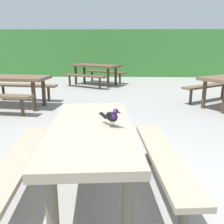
{
  "coord_description": "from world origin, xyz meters",
  "views": [
    {
      "loc": [
        -0.09,
        -2.03,
        1.48
      ],
      "look_at": [
        -0.16,
        0.31,
        0.84
      ],
      "focal_mm": 40.46,
      "sensor_mm": 36.0,
      "label": 1
    }
  ],
  "objects_px": {
    "picnic_table_foreground": "(92,144)",
    "bird_grackle": "(112,116)",
    "picnic_table_mid_left": "(10,84)",
    "picnic_table_mid_right": "(95,70)"
  },
  "relations": [
    {
      "from": "picnic_table_foreground",
      "to": "bird_grackle",
      "type": "distance_m",
      "value": 0.35
    },
    {
      "from": "bird_grackle",
      "to": "picnic_table_mid_left",
      "type": "bearing_deg",
      "value": 124.69
    },
    {
      "from": "picnic_table_foreground",
      "to": "picnic_table_mid_right",
      "type": "xyz_separation_m",
      "value": [
        -0.64,
        7.0,
        0.0
      ]
    },
    {
      "from": "picnic_table_foreground",
      "to": "picnic_table_mid_left",
      "type": "height_order",
      "value": "same"
    },
    {
      "from": "picnic_table_foreground",
      "to": "picnic_table_mid_right",
      "type": "distance_m",
      "value": 7.03
    },
    {
      "from": "bird_grackle",
      "to": "picnic_table_mid_left",
      "type": "height_order",
      "value": "bird_grackle"
    },
    {
      "from": "picnic_table_foreground",
      "to": "picnic_table_mid_right",
      "type": "height_order",
      "value": "same"
    },
    {
      "from": "picnic_table_foreground",
      "to": "picnic_table_mid_right",
      "type": "bearing_deg",
      "value": 95.19
    },
    {
      "from": "picnic_table_mid_left",
      "to": "picnic_table_mid_right",
      "type": "xyz_separation_m",
      "value": [
        1.69,
        3.41,
        0.0
      ]
    },
    {
      "from": "picnic_table_foreground",
      "to": "bird_grackle",
      "type": "relative_size",
      "value": 7.97
    }
  ]
}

